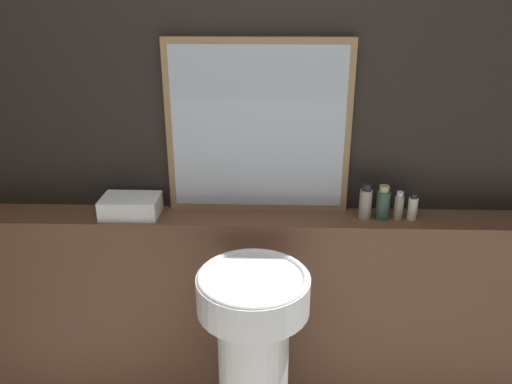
{
  "coord_description": "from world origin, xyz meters",
  "views": [
    {
      "loc": [
        0.1,
        -0.49,
        1.83
      ],
      "look_at": [
        0.05,
        1.23,
        1.14
      ],
      "focal_mm": 35.0,
      "sensor_mm": 36.0,
      "label": 1
    }
  ],
  "objects_px": {
    "mirror": "(258,128)",
    "shampoo_bottle": "(365,203)",
    "lotion_bottle": "(399,206)",
    "body_wash_bottle": "(413,207)",
    "pedestal_sink": "(253,370)",
    "towel_stack": "(131,206)",
    "conditioner_bottle": "(383,203)"
  },
  "relations": [
    {
      "from": "pedestal_sink",
      "to": "conditioner_bottle",
      "type": "xyz_separation_m",
      "value": [
        0.49,
        0.37,
        0.51
      ]
    },
    {
      "from": "pedestal_sink",
      "to": "mirror",
      "type": "height_order",
      "value": "mirror"
    },
    {
      "from": "towel_stack",
      "to": "conditioner_bottle",
      "type": "xyz_separation_m",
      "value": [
        1.0,
        0.0,
        0.03
      ]
    },
    {
      "from": "towel_stack",
      "to": "conditioner_bottle",
      "type": "height_order",
      "value": "conditioner_bottle"
    },
    {
      "from": "towel_stack",
      "to": "body_wash_bottle",
      "type": "distance_m",
      "value": 1.12
    },
    {
      "from": "lotion_bottle",
      "to": "pedestal_sink",
      "type": "bearing_deg",
      "value": -146.39
    },
    {
      "from": "pedestal_sink",
      "to": "shampoo_bottle",
      "type": "height_order",
      "value": "shampoo_bottle"
    },
    {
      "from": "shampoo_bottle",
      "to": "lotion_bottle",
      "type": "xyz_separation_m",
      "value": [
        0.13,
        0.0,
        -0.01
      ]
    },
    {
      "from": "conditioner_bottle",
      "to": "mirror",
      "type": "bearing_deg",
      "value": 171.26
    },
    {
      "from": "mirror",
      "to": "body_wash_bottle",
      "type": "xyz_separation_m",
      "value": [
        0.61,
        -0.08,
        -0.29
      ]
    },
    {
      "from": "conditioner_bottle",
      "to": "lotion_bottle",
      "type": "relative_size",
      "value": 1.21
    },
    {
      "from": "pedestal_sink",
      "to": "body_wash_bottle",
      "type": "height_order",
      "value": "body_wash_bottle"
    },
    {
      "from": "conditioner_bottle",
      "to": "body_wash_bottle",
      "type": "height_order",
      "value": "conditioner_bottle"
    },
    {
      "from": "towel_stack",
      "to": "lotion_bottle",
      "type": "height_order",
      "value": "lotion_bottle"
    },
    {
      "from": "pedestal_sink",
      "to": "body_wash_bottle",
      "type": "bearing_deg",
      "value": 31.18
    },
    {
      "from": "pedestal_sink",
      "to": "towel_stack",
      "type": "bearing_deg",
      "value": 143.7
    },
    {
      "from": "pedestal_sink",
      "to": "lotion_bottle",
      "type": "xyz_separation_m",
      "value": [
        0.56,
        0.37,
        0.5
      ]
    },
    {
      "from": "mirror",
      "to": "conditioner_bottle",
      "type": "height_order",
      "value": "mirror"
    },
    {
      "from": "pedestal_sink",
      "to": "shampoo_bottle",
      "type": "xyz_separation_m",
      "value": [
        0.43,
        0.37,
        0.51
      ]
    },
    {
      "from": "body_wash_bottle",
      "to": "lotion_bottle",
      "type": "bearing_deg",
      "value": 180.0
    },
    {
      "from": "lotion_bottle",
      "to": "mirror",
      "type": "bearing_deg",
      "value": 172.23
    },
    {
      "from": "towel_stack",
      "to": "body_wash_bottle",
      "type": "height_order",
      "value": "body_wash_bottle"
    },
    {
      "from": "conditioner_bottle",
      "to": "lotion_bottle",
      "type": "distance_m",
      "value": 0.06
    },
    {
      "from": "towel_stack",
      "to": "lotion_bottle",
      "type": "relative_size",
      "value": 1.99
    },
    {
      "from": "lotion_bottle",
      "to": "body_wash_bottle",
      "type": "distance_m",
      "value": 0.05
    },
    {
      "from": "towel_stack",
      "to": "pedestal_sink",
      "type": "bearing_deg",
      "value": -36.3
    },
    {
      "from": "mirror",
      "to": "lotion_bottle",
      "type": "distance_m",
      "value": 0.63
    },
    {
      "from": "shampoo_bottle",
      "to": "conditioner_bottle",
      "type": "xyz_separation_m",
      "value": [
        0.07,
        0.0,
        -0.0
      ]
    },
    {
      "from": "mirror",
      "to": "shampoo_bottle",
      "type": "distance_m",
      "value": 0.51
    },
    {
      "from": "shampoo_bottle",
      "to": "body_wash_bottle",
      "type": "distance_m",
      "value": 0.19
    },
    {
      "from": "mirror",
      "to": "lotion_bottle",
      "type": "xyz_separation_m",
      "value": [
        0.55,
        -0.08,
        -0.29
      ]
    },
    {
      "from": "pedestal_sink",
      "to": "towel_stack",
      "type": "distance_m",
      "value": 0.79
    }
  ]
}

